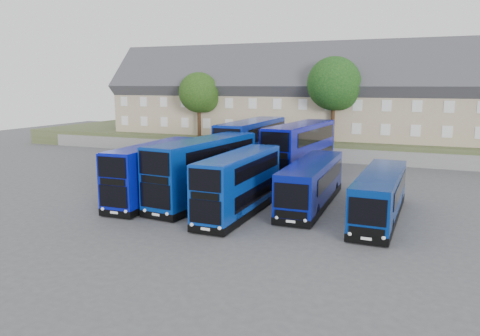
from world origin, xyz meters
name	(u,v)px	position (x,y,z in m)	size (l,w,h in m)	color
ground	(218,219)	(0.00, 0.00, 0.00)	(120.00, 120.00, 0.00)	#4A4A50
retaining_wall	(310,154)	(0.00, 24.00, 0.75)	(70.00, 0.40, 1.50)	slate
earth_bank	(329,141)	(0.00, 34.00, 1.00)	(80.00, 20.00, 2.00)	#465530
terrace_row	(299,98)	(-3.00, 30.00, 6.60)	(48.00, 10.40, 11.20)	tan
dd_front_left	(155,173)	(-6.06, 2.57, 1.97)	(2.58, 10.19, 4.03)	#0912A7
dd_front_mid	(204,171)	(-2.73, 3.62, 2.17)	(3.69, 11.32, 4.42)	navy
dd_front_right	(239,185)	(0.82, 1.52, 1.90)	(2.29, 9.79, 3.88)	#0833A1
dd_rear_left	(252,147)	(-3.61, 15.54, 2.37)	(2.85, 12.17, 4.83)	navy
dd_rear_right	(300,151)	(1.22, 14.99, 2.33)	(3.74, 12.10, 4.74)	#080C93
coach_east_a	(312,184)	(4.61, 5.38, 1.50)	(2.62, 11.26, 3.06)	#071385
coach_east_b	(380,197)	(9.28, 3.66, 1.43)	(2.44, 10.76, 2.93)	navy
tree_west	(200,94)	(-13.85, 25.10, 7.05)	(4.80, 4.80, 7.65)	#382314
tree_mid	(335,86)	(2.15, 25.60, 8.07)	(5.76, 5.76, 9.18)	#382314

